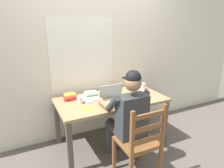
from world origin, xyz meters
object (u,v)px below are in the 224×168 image
coffee_mug_white (143,86)px  coffee_mug_spare (80,100)px  coffee_mug_dark (112,88)px  book_stack_main (91,95)px  book_stack_side (71,97)px  computer_mouse (134,99)px  seated_person (127,114)px  laptop (114,99)px  wooden_chair (140,143)px  landscape_photo_print (88,110)px  desk (111,104)px

coffee_mug_white → coffee_mug_spare: (-1.05, -0.11, -0.00)m
coffee_mug_dark → book_stack_main: size_ratio=0.58×
coffee_mug_spare → book_stack_side: bearing=111.1°
computer_mouse → book_stack_side: book_stack_side is taller
seated_person → laptop: seated_person is taller
seated_person → coffee_mug_dark: 0.76m
computer_mouse → coffee_mug_dark: (-0.10, 0.47, 0.03)m
laptop → book_stack_main: bearing=119.9°
coffee_mug_white → coffee_mug_dark: size_ratio=0.95×
wooden_chair → coffee_mug_dark: (0.17, 1.02, 0.31)m
coffee_mug_spare → landscape_photo_print: coffee_mug_spare is taller
computer_mouse → desk: bearing=141.2°
computer_mouse → coffee_mug_dark: bearing=102.2°
desk → computer_mouse: computer_mouse is taller
coffee_mug_dark → seated_person: bearing=-102.8°
desk → coffee_mug_white: bearing=10.8°
coffee_mug_spare → book_stack_main: size_ratio=0.56×
seated_person → computer_mouse: 0.39m
desk → landscape_photo_print: 0.47m
desk → book_stack_side: bearing=158.2°
computer_mouse → coffee_mug_spare: bearing=162.8°
coffee_mug_dark → desk: bearing=-120.3°
computer_mouse → book_stack_main: (-0.48, 0.38, 0.02)m
book_stack_main → book_stack_side: bearing=173.8°
coffee_mug_white → book_stack_main: (-0.84, 0.06, -0.02)m
seated_person → wooden_chair: seated_person is taller
coffee_mug_dark → book_stack_main: 0.39m
seated_person → desk: bearing=88.2°
computer_mouse → coffee_mug_spare: coffee_mug_spare is taller
landscape_photo_print → computer_mouse: bearing=13.2°
wooden_chair → book_stack_main: wooden_chair is taller
book_stack_side → coffee_mug_dark: bearing=5.1°
seated_person → coffee_mug_spare: (-0.42, 0.48, 0.08)m
coffee_mug_white → book_stack_main: coffee_mug_white is taller
desk → seated_person: size_ratio=1.20×
wooden_chair → book_stack_side: size_ratio=4.61×
desk → seated_person: seated_person is taller
seated_person → coffee_mug_white: 0.87m
coffee_mug_white → landscape_photo_print: size_ratio=0.86×
laptop → desk: bearing=78.1°
computer_mouse → seated_person: bearing=-134.6°
seated_person → laptop: (-0.02, 0.31, 0.09)m
coffee_mug_dark → computer_mouse: bearing=-77.8°
wooden_chair → coffee_mug_white: size_ratio=8.26×
laptop → coffee_mug_dark: 0.46m
desk → computer_mouse: 0.34m
desk → computer_mouse: (0.25, -0.20, 0.10)m
desk → computer_mouse: bearing=-38.8°
seated_person → book_stack_side: size_ratio=6.13×
coffee_mug_spare → landscape_photo_print: 0.24m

